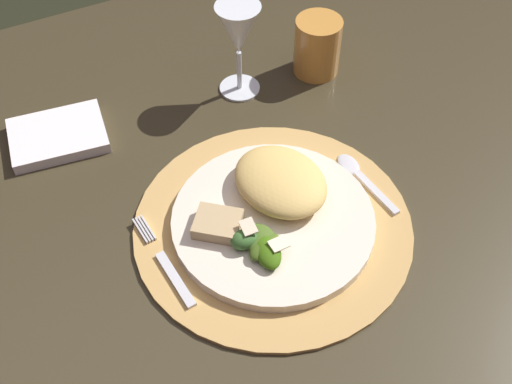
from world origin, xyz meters
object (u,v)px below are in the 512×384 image
fork (166,264)px  spoon (357,173)px  dinner_plate (273,221)px  amber_tumbler (317,46)px  wine_glass (238,33)px  napkin (58,136)px  dining_table (223,229)px

fork → spoon: spoon is taller
dinner_plate → amber_tumbler: 0.34m
spoon → fork: bearing=-175.9°
dinner_plate → spoon: (0.15, 0.02, -0.01)m
spoon → wine_glass: size_ratio=0.83×
napkin → amber_tumbler: (0.43, -0.03, 0.04)m
fork → spoon: 0.30m
dining_table → wine_glass: bearing=56.6°
dining_table → dinner_plate: (0.03, -0.09, 0.11)m
wine_glass → amber_tumbler: 0.15m
fork → amber_tumbler: bearing=34.8°
dining_table → fork: 0.18m
dinner_plate → wine_glass: wine_glass is taller
dinner_plate → amber_tumbler: bearing=50.0°
dining_table → dinner_plate: size_ratio=5.16×
amber_tumbler → wine_glass: bearing=174.4°
spoon → dinner_plate: bearing=-170.6°
spoon → amber_tumbler: size_ratio=1.35×
fork → napkin: 0.29m
dining_table → napkin: size_ratio=9.98×
dining_table → dinner_plate: dinner_plate is taller
napkin → wine_glass: 0.31m
dining_table → spoon: 0.22m
fork → wine_glass: 0.37m
wine_glass → amber_tumbler: (0.13, -0.01, -0.06)m
spoon → dining_table: bearing=159.6°
dining_table → spoon: bearing=-20.4°
dinner_plate → wine_glass: bearing=73.0°
fork → napkin: size_ratio=1.14×
dinner_plate → wine_glass: (0.08, 0.27, 0.09)m
dining_table → spoon: spoon is taller
dining_table → amber_tumbler: amber_tumbler is taller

